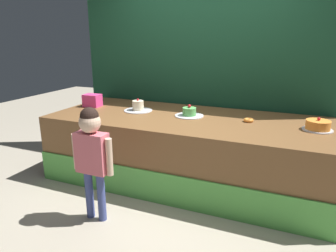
{
  "coord_description": "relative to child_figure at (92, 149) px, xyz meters",
  "views": [
    {
      "loc": [
        1.1,
        -2.55,
        1.66
      ],
      "look_at": [
        -0.14,
        0.39,
        0.72
      ],
      "focal_mm": 32.31,
      "sensor_mm": 36.0,
      "label": 1
    }
  ],
  "objects": [
    {
      "name": "donut",
      "position": [
        1.19,
        1.21,
        0.09
      ],
      "size": [
        0.11,
        0.11,
        0.04
      ],
      "primitive_type": "torus",
      "color": "orange",
      "rests_on": "stage_platform"
    },
    {
      "name": "cake_right",
      "position": [
        1.87,
        1.16,
        0.12
      ],
      "size": [
        0.29,
        0.29,
        0.13
      ],
      "color": "silver",
      "rests_on": "stage_platform"
    },
    {
      "name": "stage_platform",
      "position": [
        0.51,
        1.13,
        -0.32
      ],
      "size": [
        3.2,
        1.33,
        0.77
      ],
      "color": "brown",
      "rests_on": "ground_plane"
    },
    {
      "name": "cake_left",
      "position": [
        -0.17,
        1.2,
        0.12
      ],
      "size": [
        0.35,
        0.35,
        0.16
      ],
      "color": "silver",
      "rests_on": "stage_platform"
    },
    {
      "name": "pink_box",
      "position": [
        -0.85,
        1.19,
        0.15
      ],
      "size": [
        0.22,
        0.17,
        0.16
      ],
      "primitive_type": "cube",
      "rotation": [
        0.0,
        0.0,
        0.04
      ],
      "color": "#ED3E89",
      "rests_on": "stage_platform"
    },
    {
      "name": "child_figure",
      "position": [
        0.0,
        0.0,
        0.0
      ],
      "size": [
        0.42,
        0.19,
        1.09
      ],
      "color": "#3F4C8C",
      "rests_on": "ground_plane"
    },
    {
      "name": "curtain_backdrop",
      "position": [
        0.51,
        1.89,
        0.63
      ],
      "size": [
        3.65,
        0.08,
        2.67
      ],
      "primitive_type": "cube",
      "color": "#19472D",
      "rests_on": "ground_plane"
    },
    {
      "name": "cake_center",
      "position": [
        0.51,
        1.2,
        0.11
      ],
      "size": [
        0.34,
        0.34,
        0.14
      ],
      "color": "silver",
      "rests_on": "stage_platform"
    },
    {
      "name": "ground_plane",
      "position": [
        0.51,
        0.48,
        -0.7
      ],
      "size": [
        12.0,
        12.0,
        0.0
      ],
      "primitive_type": "plane",
      "color": "#ADA38E"
    }
  ]
}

